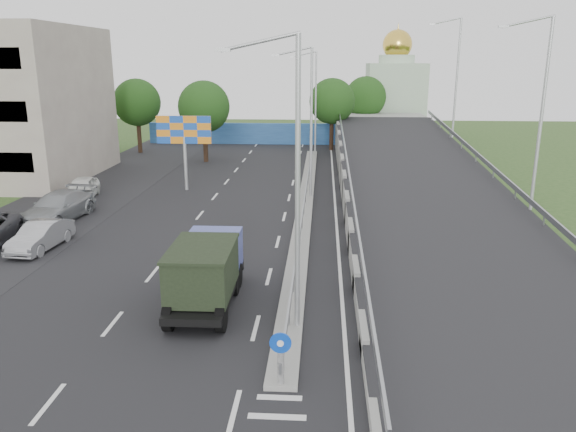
# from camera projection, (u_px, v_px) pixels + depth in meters

# --- Properties ---
(road_surface) EXTENTS (26.00, 90.00, 0.04)m
(road_surface) POSITION_uv_depth(u_px,v_px,m) (253.00, 221.00, 33.89)
(road_surface) COLOR black
(road_surface) RESTS_ON ground
(parking_strip) EXTENTS (8.00, 90.00, 0.05)m
(parking_strip) POSITION_uv_depth(u_px,v_px,m) (45.00, 217.00, 34.68)
(parking_strip) COLOR black
(parking_strip) RESTS_ON ground
(median) EXTENTS (1.00, 44.00, 0.20)m
(median) POSITION_uv_depth(u_px,v_px,m) (305.00, 204.00, 37.53)
(median) COLOR gray
(median) RESTS_ON ground
(overpass_ramp) EXTENTS (10.00, 50.00, 3.50)m
(overpass_ramp) POSITION_uv_depth(u_px,v_px,m) (420.00, 181.00, 36.64)
(overpass_ramp) COLOR gray
(overpass_ramp) RESTS_ON ground
(median_guardrail) EXTENTS (0.09, 44.00, 0.71)m
(median_guardrail) POSITION_uv_depth(u_px,v_px,m) (305.00, 194.00, 37.36)
(median_guardrail) COLOR gray
(median_guardrail) RESTS_ON median
(sign_bollard) EXTENTS (0.64, 0.23, 1.67)m
(sign_bollard) POSITION_uv_depth(u_px,v_px,m) (281.00, 358.00, 16.30)
(sign_bollard) COLOR black
(sign_bollard) RESTS_ON median
(lamp_post_near) EXTENTS (2.74, 0.18, 10.08)m
(lamp_post_near) POSITION_uv_depth(u_px,v_px,m) (292.00, 171.00, 18.69)
(lamp_post_near) COLOR #B2B5B7
(lamp_post_near) RESTS_ON median
(lamp_post_mid) EXTENTS (2.74, 0.18, 10.08)m
(lamp_post_mid) POSITION_uv_depth(u_px,v_px,m) (309.00, 115.00, 37.92)
(lamp_post_mid) COLOR #B2B5B7
(lamp_post_mid) RESTS_ON median
(lamp_post_far) EXTENTS (2.74, 0.18, 10.08)m
(lamp_post_far) POSITION_uv_depth(u_px,v_px,m) (314.00, 96.00, 57.14)
(lamp_post_far) COLOR #B2B5B7
(lamp_post_far) RESTS_ON median
(blue_wall) EXTENTS (30.00, 0.50, 2.40)m
(blue_wall) POSITION_uv_depth(u_px,v_px,m) (279.00, 134.00, 64.40)
(blue_wall) COLOR #244A86
(blue_wall) RESTS_ON ground
(church) EXTENTS (7.00, 7.00, 13.80)m
(church) POSITION_uv_depth(u_px,v_px,m) (395.00, 94.00, 70.14)
(church) COLOR #B2CCAD
(church) RESTS_ON ground
(billboard) EXTENTS (4.00, 0.24, 5.50)m
(billboard) POSITION_uv_depth(u_px,v_px,m) (184.00, 134.00, 40.83)
(billboard) COLOR #B2B5B7
(billboard) RESTS_ON ground
(tree_left_mid) EXTENTS (4.80, 4.80, 7.60)m
(tree_left_mid) POSITION_uv_depth(u_px,v_px,m) (204.00, 107.00, 52.16)
(tree_left_mid) COLOR black
(tree_left_mid) RESTS_ON ground
(tree_median_far) EXTENTS (4.80, 4.80, 7.60)m
(tree_median_far) POSITION_uv_depth(u_px,v_px,m) (332.00, 101.00, 59.12)
(tree_median_far) COLOR black
(tree_median_far) RESTS_ON ground
(tree_left_far) EXTENTS (4.80, 4.80, 7.60)m
(tree_left_far) POSITION_uv_depth(u_px,v_px,m) (137.00, 103.00, 57.45)
(tree_left_far) COLOR black
(tree_left_far) RESTS_ON ground
(tree_ramp_far) EXTENTS (4.80, 4.80, 7.60)m
(tree_ramp_far) POSITION_uv_depth(u_px,v_px,m) (366.00, 97.00, 65.61)
(tree_ramp_far) COLOR black
(tree_ramp_far) RESTS_ON ground
(dump_truck) EXTENTS (2.40, 6.04, 2.65)m
(dump_truck) POSITION_uv_depth(u_px,v_px,m) (206.00, 269.00, 22.03)
(dump_truck) COLOR black
(dump_truck) RESTS_ON ground
(parked_car_b) EXTENTS (1.86, 4.41, 1.42)m
(parked_car_b) POSITION_uv_depth(u_px,v_px,m) (41.00, 236.00, 28.69)
(parked_car_b) COLOR #97989C
(parked_car_b) RESTS_ON ground
(parked_car_d) EXTENTS (3.10, 6.11, 1.70)m
(parked_car_d) POSITION_uv_depth(u_px,v_px,m) (58.00, 207.00, 33.80)
(parked_car_d) COLOR gray
(parked_car_d) RESTS_ON ground
(parked_car_e) EXTENTS (2.47, 4.63, 1.50)m
(parked_car_e) POSITION_uv_depth(u_px,v_px,m) (82.00, 188.00, 39.13)
(parked_car_e) COLOR silver
(parked_car_e) RESTS_ON ground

